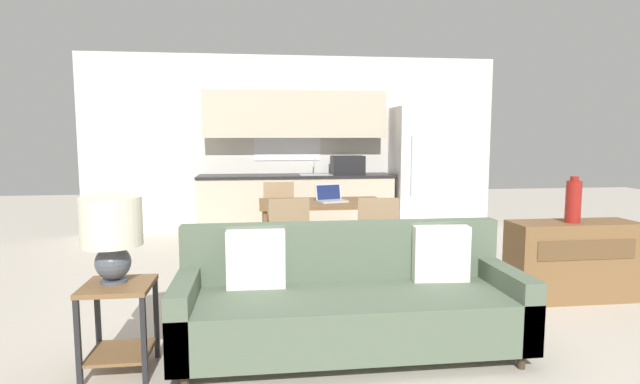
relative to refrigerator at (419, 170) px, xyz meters
The scene contains 14 objects.
ground_plane 4.72m from the refrigerator, 114.03° to the right, with size 20.00×20.00×0.00m, color beige.
wall_back 1.97m from the refrigerator, 167.86° to the left, with size 6.40×0.07×2.70m.
kitchen_counter 1.87m from the refrigerator, behind, with size 2.90×0.65×2.15m.
refrigerator is the anchor object (origin of this frame).
dining_table 2.46m from the refrigerator, 134.87° to the right, with size 1.44×0.83×0.73m.
couch 4.55m from the refrigerator, 114.25° to the right, with size 2.30×0.80×0.86m.
side_table 5.42m from the refrigerator, 128.13° to the right, with size 0.41×0.41×0.57m.
table_lamp 5.39m from the refrigerator, 128.59° to the right, with size 0.37×0.37×0.54m.
credenza 3.36m from the refrigerator, 83.82° to the right, with size 1.14×0.39×0.71m.
vase 3.33m from the refrigerator, 84.61° to the right, with size 0.13×0.13×0.41m.
dining_chair_near_left 3.33m from the refrigerator, 131.28° to the right, with size 0.46×0.46×0.88m.
dining_chair_near_right 2.87m from the refrigerator, 116.67° to the right, with size 0.48×0.48×0.88m.
dining_chair_far_left 2.44m from the refrigerator, 155.84° to the right, with size 0.42×0.42×0.88m.
laptop 2.37m from the refrigerator, 133.31° to the right, with size 0.38×0.33×0.20m.
Camera 1 is at (-0.58, -3.15, 1.48)m, focal length 28.00 mm.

